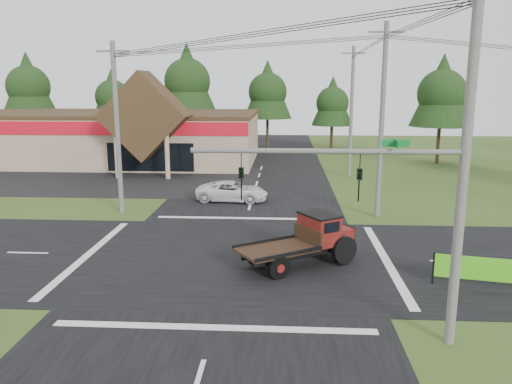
{
  "coord_description": "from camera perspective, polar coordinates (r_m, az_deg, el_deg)",
  "views": [
    {
      "loc": [
        2.3,
        -22.13,
        7.87
      ],
      "look_at": [
        0.74,
        4.47,
        2.2
      ],
      "focal_mm": 35.0,
      "sensor_mm": 36.0,
      "label": 1
    }
  ],
  "objects": [
    {
      "name": "utility_pole_nw",
      "position": [
        31.94,
        -15.59,
        7.12
      ],
      "size": [
        2.0,
        0.3,
        10.5
      ],
      "color": "#595651",
      "rests_on": "ground"
    },
    {
      "name": "tree_row_b",
      "position": [
        67.91,
        -16.09,
        10.57
      ],
      "size": [
        5.6,
        5.6,
        10.1
      ],
      "color": "#332316",
      "rests_on": "ground"
    },
    {
      "name": "roadside_banner",
      "position": [
        21.85,
        24.65,
        -8.37
      ],
      "size": [
        3.86,
        0.9,
        1.34
      ],
      "primitive_type": null,
      "rotation": [
        0.0,
        0.0,
        -0.2
      ],
      "color": "#4BB918",
      "rests_on": "ground"
    },
    {
      "name": "tree_row_a",
      "position": [
        70.02,
        -24.6,
        11.1
      ],
      "size": [
        6.72,
        6.72,
        12.12
      ],
      "color": "#332316",
      "rests_on": "ground"
    },
    {
      "name": "utility_pole_n",
      "position": [
        44.55,
        10.85,
        9.06
      ],
      "size": [
        2.0,
        0.3,
        11.2
      ],
      "color": "#595651",
      "rests_on": "ground"
    },
    {
      "name": "cvs_building",
      "position": [
        54.98,
        -15.87,
        6.25
      ],
      "size": [
        30.4,
        18.2,
        9.19
      ],
      "color": "tan",
      "rests_on": "ground"
    },
    {
      "name": "white_pickup",
      "position": [
        34.79,
        -2.74,
        0.09
      ],
      "size": [
        5.11,
        2.63,
        1.38
      ],
      "primitive_type": "imported",
      "rotation": [
        0.0,
        0.0,
        1.5
      ],
      "color": "white",
      "rests_on": "ground"
    },
    {
      "name": "parking_apron",
      "position": [
        44.93,
        -17.97,
        1.36
      ],
      "size": [
        28.0,
        14.0,
        0.02
      ],
      "primitive_type": "cube",
      "color": "black",
      "rests_on": "ground"
    },
    {
      "name": "tree_row_c",
      "position": [
        64.32,
        -7.85,
        12.66
      ],
      "size": [
        7.28,
        7.28,
        13.13
      ],
      "color": "#332316",
      "rests_on": "ground"
    },
    {
      "name": "ground",
      "position": [
        23.6,
        -2.44,
        -7.48
      ],
      "size": [
        120.0,
        120.0,
        0.0
      ],
      "primitive_type": "plane",
      "color": "#324819",
      "rests_on": "ground"
    },
    {
      "name": "traffic_signal_mast",
      "position": [
        15.44,
        16.45,
        -1.38
      ],
      "size": [
        8.12,
        0.24,
        7.0
      ],
      "color": "#595651",
      "rests_on": "ground"
    },
    {
      "name": "tree_row_d",
      "position": [
        64.17,
        1.34,
        11.57
      ],
      "size": [
        6.16,
        6.16,
        11.11
      ],
      "color": "#332316",
      "rests_on": "ground"
    },
    {
      "name": "tree_row_e",
      "position": [
        62.42,
        8.74,
        10.19
      ],
      "size": [
        5.04,
        5.04,
        9.09
      ],
      "color": "#332316",
      "rests_on": "ground"
    },
    {
      "name": "road_ns",
      "position": [
        23.6,
        -2.44,
        -7.45
      ],
      "size": [
        12.0,
        120.0,
        0.02
      ],
      "primitive_type": "cube",
      "color": "black",
      "rests_on": "ground"
    },
    {
      "name": "tree_side_ne",
      "position": [
        54.44,
        20.5,
        10.75
      ],
      "size": [
        6.16,
        6.16,
        11.11
      ],
      "color": "#332316",
      "rests_on": "ground"
    },
    {
      "name": "utility_pole_nr",
      "position": [
        15.69,
        22.72,
        2.9
      ],
      "size": [
        2.0,
        0.3,
        11.0
      ],
      "color": "#595651",
      "rests_on": "ground"
    },
    {
      "name": "antique_flatbed_truck",
      "position": [
        22.25,
        4.91,
        -5.61
      ],
      "size": [
        5.76,
        4.78,
        2.3
      ],
      "primitive_type": null,
      "rotation": [
        0.0,
        0.0,
        -0.99
      ],
      "color": "#4F0B0F",
      "rests_on": "ground"
    },
    {
      "name": "road_ew",
      "position": [
        23.6,
        -2.44,
        -7.45
      ],
      "size": [
        120.0,
        12.0,
        0.02
      ],
      "primitive_type": "cube",
      "color": "black",
      "rests_on": "ground"
    },
    {
      "name": "utility_pole_ne",
      "position": [
        30.73,
        14.19,
        7.96
      ],
      "size": [
        2.0,
        0.3,
        11.5
      ],
      "color": "#595651",
      "rests_on": "ground"
    }
  ]
}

